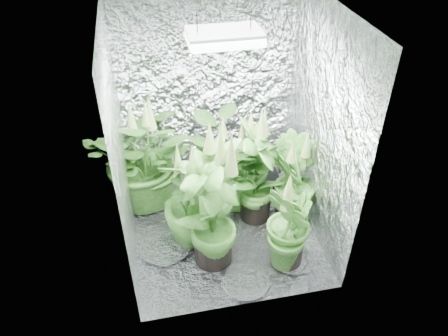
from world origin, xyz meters
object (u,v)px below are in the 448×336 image
object	(u,v)px
plant_f	(212,205)
circulation_fan	(272,175)
plant_a	(144,158)
plant_g	(290,228)
plant_e	(236,165)
plant_b	(257,173)
plant_c	(292,181)
grow_lamp	(224,37)
plant_d	(191,202)

from	to	relation	value
plant_f	circulation_fan	bearing A→B (deg)	47.60
plant_a	plant_g	world-z (taller)	plant_a
plant_e	circulation_fan	distance (m)	0.57
plant_b	plant_c	bearing A→B (deg)	-9.99
plant_a	plant_f	size ratio (longest dim) A/B	0.87
plant_f	plant_e	bearing A→B (deg)	62.31
plant_g	circulation_fan	xyz separation A→B (m)	(0.17, 1.01, -0.26)
plant_a	plant_b	bearing A→B (deg)	-22.41
grow_lamp	plant_c	distance (m)	1.55
plant_c	plant_f	world-z (taller)	plant_f
grow_lamp	plant_g	xyz separation A→B (m)	(0.44, -0.46, -1.42)
plant_d	circulation_fan	bearing A→B (deg)	32.17
plant_d	plant_c	bearing A→B (deg)	7.07
plant_b	plant_g	xyz separation A→B (m)	(0.11, -0.61, -0.11)
plant_c	plant_e	world-z (taller)	plant_e
plant_c	plant_d	size ratio (longest dim) A/B	0.97
plant_g	circulation_fan	size ratio (longest dim) A/B	2.64
plant_a	plant_c	xyz separation A→B (m)	(1.28, -0.45, -0.12)
circulation_fan	plant_c	bearing A→B (deg)	-106.55
circulation_fan	plant_a	bearing A→B (deg)	159.44
plant_b	plant_e	size ratio (longest dim) A/B	1.11
plant_b	circulation_fan	distance (m)	0.61
plant_e	circulation_fan	size ratio (longest dim) A/B	2.93
plant_b	plant_g	distance (m)	0.63
grow_lamp	plant_d	world-z (taller)	grow_lamp
plant_e	plant_g	size ratio (longest dim) A/B	1.11
plant_b	plant_f	distance (m)	0.66
plant_d	plant_g	world-z (taller)	plant_d
plant_b	plant_f	xyz separation A→B (m)	(-0.48, -0.44, 0.09)
grow_lamp	plant_f	size ratio (longest dim) A/B	0.38
circulation_fan	grow_lamp	bearing A→B (deg)	-158.85
plant_c	plant_f	distance (m)	0.90
plant_d	circulation_fan	world-z (taller)	plant_d
plant_c	plant_g	xyz separation A→B (m)	(-0.20, -0.55, -0.01)
circulation_fan	plant_e	bearing A→B (deg)	-175.98
plant_a	plant_c	size ratio (longest dim) A/B	1.24
plant_a	circulation_fan	world-z (taller)	plant_a
plant_e	plant_b	bearing A→B (deg)	-54.14
grow_lamp	plant_a	distance (m)	1.53
grow_lamp	plant_g	bearing A→B (deg)	-46.67
plant_f	plant_a	bearing A→B (deg)	119.92
grow_lamp	plant_f	distance (m)	1.26
plant_a	plant_d	bearing A→B (deg)	-58.71
plant_b	plant_c	size ratio (longest dim) A/B	1.21
plant_a	plant_b	size ratio (longest dim) A/B	1.02
plant_b	plant_c	distance (m)	0.33
plant_c	plant_b	bearing A→B (deg)	170.01
plant_c	plant_g	size ratio (longest dim) A/B	1.02
plant_c	plant_d	world-z (taller)	plant_d
plant_a	plant_d	distance (m)	0.68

